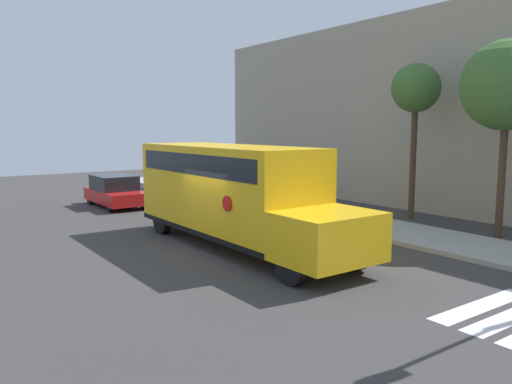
{
  "coord_description": "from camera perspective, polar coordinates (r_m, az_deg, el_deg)",
  "views": [
    {
      "loc": [
        12.92,
        -7.92,
        3.79
      ],
      "look_at": [
        0.2,
        1.18,
        1.77
      ],
      "focal_mm": 35.0,
      "sensor_mm": 36.0,
      "label": 1
    }
  ],
  "objects": [
    {
      "name": "ground_plane",
      "position": [
        15.62,
        -3.97,
        -6.69
      ],
      "size": [
        60.0,
        60.0,
        0.0
      ],
      "primitive_type": "plane",
      "color": "#3A3838"
    },
    {
      "name": "sidewalk_strip",
      "position": [
        19.71,
        12.37,
        -3.67
      ],
      "size": [
        44.0,
        3.0,
        0.15
      ],
      "color": "#9E9E99",
      "rests_on": "ground"
    },
    {
      "name": "building_backdrop",
      "position": [
        24.59,
        22.98,
        8.44
      ],
      "size": [
        32.0,
        4.0,
        8.99
      ],
      "color": "#9E937F",
      "rests_on": "ground"
    },
    {
      "name": "school_bus",
      "position": [
        15.95,
        -2.66,
        0.27
      ],
      "size": [
        9.57,
        2.57,
        3.21
      ],
      "color": "yellow",
      "rests_on": "ground"
    },
    {
      "name": "parked_car",
      "position": [
        25.11,
        -15.76,
        0.09
      ],
      "size": [
        4.19,
        1.87,
        1.49
      ],
      "color": "red",
      "rests_on": "ground"
    },
    {
      "name": "tree_near_sidewalk",
      "position": [
        18.94,
        26.79,
        10.77
      ],
      "size": [
        3.04,
        3.04,
        6.72
      ],
      "color": "#423323",
      "rests_on": "ground"
    },
    {
      "name": "tree_far_sidewalk",
      "position": [
        21.55,
        17.79,
        10.97
      ],
      "size": [
        1.97,
        1.97,
        6.37
      ],
      "color": "#423323",
      "rests_on": "ground"
    }
  ]
}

